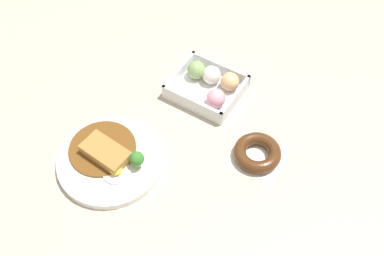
# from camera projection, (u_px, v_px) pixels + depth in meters

# --- Properties ---
(ground_plane) EXTENTS (1.60, 1.60, 0.00)m
(ground_plane) POSITION_uv_depth(u_px,v_px,m) (165.00, 138.00, 1.10)
(ground_plane) COLOR #B2A893
(curry_plate) EXTENTS (0.24, 0.24, 0.06)m
(curry_plate) POSITION_uv_depth(u_px,v_px,m) (110.00, 159.00, 1.05)
(curry_plate) COLOR white
(curry_plate) RESTS_ON ground_plane
(donut_box) EXTENTS (0.17, 0.15, 0.06)m
(donut_box) POSITION_uv_depth(u_px,v_px,m) (210.00, 85.00, 1.17)
(donut_box) COLOR white
(donut_box) RESTS_ON ground_plane
(chocolate_ring_donut) EXTENTS (0.13, 0.13, 0.03)m
(chocolate_ring_donut) POSITION_uv_depth(u_px,v_px,m) (257.00, 153.00, 1.05)
(chocolate_ring_donut) COLOR white
(chocolate_ring_donut) RESTS_ON ground_plane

